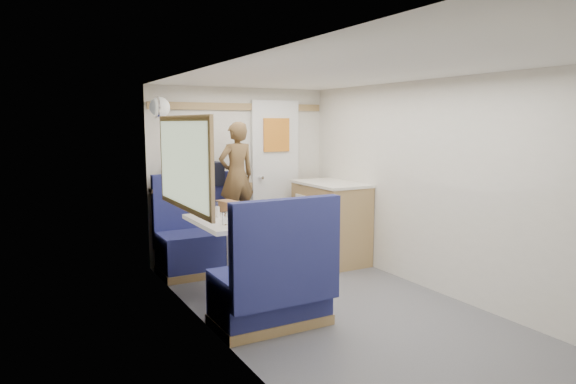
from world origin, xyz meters
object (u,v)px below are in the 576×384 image
bench_near (273,290)px  tumbler_mid (215,207)px  beer_glass (236,210)px  pepper_grinder (245,215)px  duffel_bag (198,174)px  wine_glass (237,208)px  dinette_table (230,236)px  dome_light (160,107)px  tray (258,223)px  orange_fruit (254,212)px  cheese_block (245,222)px  bench_far (200,244)px  person (237,175)px  bread_loaf (229,207)px  salt_grinder (217,212)px  galley_counter (331,221)px  tumbler_left (226,218)px

bench_near → tumbler_mid: (-0.01, 1.24, 0.48)m
beer_glass → pepper_grinder: bearing=-90.8°
duffel_bag → wine_glass: bearing=-96.8°
dinette_table → dome_light: size_ratio=4.60×
duffel_bag → pepper_grinder: 1.25m
tray → orange_fruit: bearing=70.6°
dinette_table → bench_near: bearing=-90.0°
cheese_block → pepper_grinder: size_ratio=1.01×
orange_fruit → wine_glass: size_ratio=0.46×
bench_far → dome_light: 1.50m
person → wine_glass: 1.06m
bread_loaf → dome_light: bearing=136.4°
duffel_bag → orange_fruit: size_ratio=6.94×
orange_fruit → salt_grinder: 0.35m
pepper_grinder → bench_near: bearing=-98.1°
tray → person: bearing=75.6°
beer_glass → bread_loaf: 0.22m
galley_counter → tray: (-1.35, -0.89, 0.26)m
wine_glass → pepper_grinder: 0.13m
wine_glass → tumbler_mid: size_ratio=1.49×
bench_far → tray: 1.28m
salt_grinder → bench_far: bearing=84.6°
bench_far → dome_light: dome_light is taller
duffel_bag → person: bearing=-44.4°
beer_glass → salt_grinder: 0.18m
wine_glass → salt_grinder: 0.30m
tumbler_left → wine_glass: bearing=31.0°
dome_light → tumbler_left: 1.47m
orange_fruit → dinette_table: bearing=168.8°
pepper_grinder → dinette_table: bearing=138.0°
dinette_table → bench_far: (-0.00, 0.86, -0.27)m
duffel_bag → cheese_block: bearing=-97.0°
person → wine_glass: person is taller
person → beer_glass: person is taller
duffel_bag → tumbler_left: size_ratio=4.97×
bench_far → tumbler_mid: 0.68m
tray → tumbler_left: tumbler_left is taller
bench_near → wine_glass: (0.01, 0.73, 0.54)m
wine_glass → dome_light: bearing=112.3°
dome_light → bread_loaf: dome_light is taller
tumbler_mid → pepper_grinder: bearing=-76.2°
dinette_table → tumbler_left: tumbler_left is taller
bench_far → tumbler_left: bench_far is taller
wine_glass → tumbler_mid: bearing=92.3°
person → bread_loaf: (-0.29, -0.48, -0.25)m
duffel_bag → dome_light: bearing=-153.9°
salt_grinder → bread_loaf: size_ratio=0.38×
dome_light → duffel_bag: dome_light is taller
person → dome_light: bearing=-8.3°
dome_light → pepper_grinder: size_ratio=2.10×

